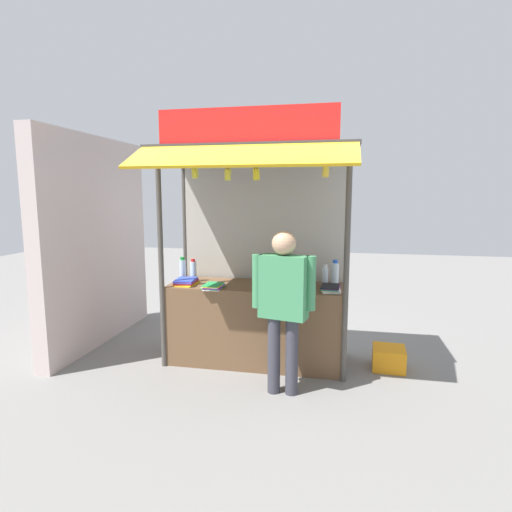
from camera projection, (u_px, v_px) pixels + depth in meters
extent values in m
plane|color=slate|center=(256.00, 361.00, 5.08)|extent=(20.00, 20.00, 0.00)
cube|color=brown|center=(256.00, 323.00, 5.01)|extent=(2.08, 0.71, 0.95)
cylinder|color=#4C4742|center=(161.00, 262.00, 4.76)|extent=(0.06, 0.06, 2.50)
cylinder|color=#4C4742|center=(347.00, 268.00, 4.35)|extent=(0.06, 0.06, 2.50)
cylinder|color=#4C4742|center=(186.00, 253.00, 5.51)|extent=(0.06, 0.06, 2.50)
cylinder|color=#4C4742|center=(346.00, 257.00, 5.11)|extent=(0.06, 0.06, 2.50)
cube|color=#B7B2A8|center=(263.00, 257.00, 5.32)|extent=(2.04, 0.04, 2.45)
cube|color=#3F3F44|center=(255.00, 149.00, 4.65)|extent=(2.28, 0.98, 0.04)
cube|color=gold|center=(239.00, 155.00, 3.95)|extent=(2.24, 0.51, 0.26)
cube|color=red|center=(246.00, 125.00, 4.19)|extent=(1.87, 0.04, 0.35)
cylinder|color=#59544C|center=(247.00, 155.00, 4.28)|extent=(1.98, 0.02, 0.02)
cylinder|color=silver|center=(193.00, 272.00, 5.14)|extent=(0.08, 0.08, 0.25)
cylinder|color=red|center=(193.00, 260.00, 5.12)|extent=(0.05, 0.05, 0.03)
cylinder|color=silver|center=(303.00, 275.00, 4.87)|extent=(0.09, 0.09, 0.27)
cylinder|color=blue|center=(303.00, 261.00, 4.84)|extent=(0.06, 0.06, 0.04)
cylinder|color=silver|center=(312.00, 276.00, 4.83)|extent=(0.08, 0.08, 0.25)
cylinder|color=blue|center=(312.00, 264.00, 4.81)|extent=(0.05, 0.05, 0.03)
cylinder|color=silver|center=(325.00, 277.00, 4.86)|extent=(0.07, 0.07, 0.23)
cylinder|color=white|center=(325.00, 266.00, 4.84)|extent=(0.05, 0.05, 0.03)
cylinder|color=silver|center=(335.00, 275.00, 4.86)|extent=(0.09, 0.09, 0.28)
cylinder|color=blue|center=(335.00, 261.00, 4.84)|extent=(0.06, 0.06, 0.04)
cylinder|color=silver|center=(183.00, 270.00, 5.16)|extent=(0.08, 0.08, 0.26)
cylinder|color=#198C33|center=(182.00, 258.00, 5.14)|extent=(0.05, 0.05, 0.04)
cube|color=white|center=(213.00, 288.00, 4.76)|extent=(0.21, 0.28, 0.01)
cube|color=green|center=(213.00, 287.00, 4.76)|extent=(0.22, 0.29, 0.01)
cube|color=purple|center=(214.00, 287.00, 4.76)|extent=(0.20, 0.28, 0.01)
cube|color=white|center=(213.00, 286.00, 4.76)|extent=(0.21, 0.29, 0.01)
cube|color=yellow|center=(213.00, 285.00, 4.75)|extent=(0.22, 0.29, 0.01)
cube|color=green|center=(213.00, 284.00, 4.75)|extent=(0.20, 0.28, 0.01)
cube|color=yellow|center=(186.00, 284.00, 4.95)|extent=(0.25, 0.31, 0.01)
cube|color=yellow|center=(187.00, 283.00, 4.97)|extent=(0.24, 0.30, 0.01)
cube|color=red|center=(186.00, 283.00, 4.96)|extent=(0.24, 0.30, 0.01)
cube|color=red|center=(186.00, 282.00, 4.96)|extent=(0.23, 0.30, 0.01)
cube|color=blue|center=(186.00, 281.00, 4.95)|extent=(0.24, 0.30, 0.01)
cube|color=purple|center=(186.00, 280.00, 4.95)|extent=(0.24, 0.30, 0.01)
cube|color=blue|center=(186.00, 279.00, 4.95)|extent=(0.25, 0.31, 0.01)
cube|color=white|center=(331.00, 291.00, 4.63)|extent=(0.22, 0.31, 0.01)
cube|color=white|center=(331.00, 290.00, 4.64)|extent=(0.21, 0.31, 0.01)
cube|color=white|center=(331.00, 289.00, 4.64)|extent=(0.20, 0.30, 0.01)
cube|color=green|center=(330.00, 288.00, 4.63)|extent=(0.22, 0.31, 0.01)
cube|color=purple|center=(331.00, 287.00, 4.64)|extent=(0.22, 0.31, 0.01)
cube|color=black|center=(330.00, 286.00, 4.63)|extent=(0.21, 0.30, 0.01)
cube|color=blue|center=(274.00, 289.00, 4.69)|extent=(0.18, 0.28, 0.01)
cube|color=blue|center=(274.00, 289.00, 4.68)|extent=(0.20, 0.28, 0.01)
cube|color=orange|center=(274.00, 288.00, 4.67)|extent=(0.21, 0.29, 0.01)
cube|color=orange|center=(274.00, 287.00, 4.67)|extent=(0.21, 0.29, 0.01)
cube|color=red|center=(273.00, 286.00, 4.68)|extent=(0.21, 0.29, 0.01)
cylinder|color=#332D23|center=(326.00, 159.00, 4.13)|extent=(0.01, 0.01, 0.07)
cylinder|color=olive|center=(326.00, 164.00, 4.14)|extent=(0.04, 0.04, 0.04)
ellipsoid|color=yellow|center=(327.00, 171.00, 4.15)|extent=(0.03, 0.06, 0.13)
ellipsoid|color=yellow|center=(326.00, 172.00, 4.17)|extent=(0.06, 0.04, 0.13)
ellipsoid|color=yellow|center=(324.00, 171.00, 4.17)|extent=(0.06, 0.06, 0.14)
ellipsoid|color=yellow|center=(324.00, 171.00, 4.14)|extent=(0.06, 0.06, 0.14)
ellipsoid|color=yellow|center=(326.00, 171.00, 4.13)|extent=(0.07, 0.04, 0.13)
cylinder|color=#332D23|center=(195.00, 161.00, 4.40)|extent=(0.01, 0.01, 0.07)
cylinder|color=olive|center=(195.00, 166.00, 4.41)|extent=(0.04, 0.04, 0.04)
ellipsoid|color=#D6D43D|center=(197.00, 173.00, 4.42)|extent=(0.04, 0.07, 0.13)
ellipsoid|color=#D6D43D|center=(196.00, 173.00, 4.43)|extent=(0.06, 0.05, 0.13)
ellipsoid|color=#D6D43D|center=(195.00, 173.00, 4.44)|extent=(0.06, 0.05, 0.13)
ellipsoid|color=#D6D43D|center=(193.00, 173.00, 4.43)|extent=(0.04, 0.07, 0.13)
ellipsoid|color=#D6D43D|center=(194.00, 173.00, 4.41)|extent=(0.07, 0.06, 0.13)
ellipsoid|color=#D6D43D|center=(195.00, 173.00, 4.40)|extent=(0.08, 0.05, 0.13)
cylinder|color=#332D23|center=(256.00, 161.00, 4.27)|extent=(0.01, 0.01, 0.09)
cylinder|color=olive|center=(256.00, 167.00, 4.28)|extent=(0.04, 0.04, 0.04)
ellipsoid|color=yellow|center=(258.00, 174.00, 4.29)|extent=(0.04, 0.07, 0.13)
ellipsoid|color=yellow|center=(257.00, 174.00, 4.30)|extent=(0.05, 0.05, 0.14)
ellipsoid|color=yellow|center=(256.00, 174.00, 4.31)|extent=(0.06, 0.03, 0.13)
ellipsoid|color=yellow|center=(255.00, 174.00, 4.31)|extent=(0.06, 0.06, 0.14)
ellipsoid|color=yellow|center=(254.00, 174.00, 4.30)|extent=(0.03, 0.07, 0.13)
ellipsoid|color=yellow|center=(255.00, 174.00, 4.28)|extent=(0.06, 0.05, 0.14)
ellipsoid|color=yellow|center=(255.00, 174.00, 4.27)|extent=(0.08, 0.04, 0.13)
ellipsoid|color=yellow|center=(257.00, 174.00, 4.27)|extent=(0.07, 0.06, 0.14)
cylinder|color=#332D23|center=(228.00, 161.00, 4.33)|extent=(0.01, 0.01, 0.09)
cylinder|color=olive|center=(228.00, 168.00, 4.34)|extent=(0.04, 0.04, 0.04)
ellipsoid|color=#D7D53F|center=(229.00, 175.00, 4.35)|extent=(0.03, 0.06, 0.13)
ellipsoid|color=#D7D53F|center=(229.00, 175.00, 4.37)|extent=(0.06, 0.06, 0.14)
ellipsoid|color=#D7D53F|center=(228.00, 175.00, 4.37)|extent=(0.06, 0.04, 0.13)
ellipsoid|color=#D7D53F|center=(226.00, 175.00, 4.37)|extent=(0.05, 0.06, 0.14)
ellipsoid|color=#D7D53F|center=(226.00, 175.00, 4.35)|extent=(0.05, 0.06, 0.14)
ellipsoid|color=#D7D53F|center=(227.00, 175.00, 4.34)|extent=(0.06, 0.03, 0.13)
ellipsoid|color=#D7D53F|center=(228.00, 174.00, 4.34)|extent=(0.06, 0.05, 0.14)
cylinder|color=#383842|center=(274.00, 355.00, 4.22)|extent=(0.13, 0.13, 0.80)
cylinder|color=#383842|center=(292.00, 356.00, 4.19)|extent=(0.13, 0.13, 0.80)
cube|color=#3F8C59|center=(284.00, 287.00, 4.10)|extent=(0.51, 0.30, 0.63)
cylinder|color=#3F8C59|center=(257.00, 281.00, 4.14)|extent=(0.10, 0.10, 0.54)
cylinder|color=#3F8C59|center=(311.00, 283.00, 4.04)|extent=(0.10, 0.10, 0.54)
sphere|color=tan|center=(284.00, 243.00, 4.04)|extent=(0.24, 0.24, 0.24)
cube|color=orange|center=(389.00, 358.00, 4.84)|extent=(0.38, 0.38, 0.25)
cube|color=beige|center=(96.00, 242.00, 5.61)|extent=(0.20, 2.40, 2.77)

